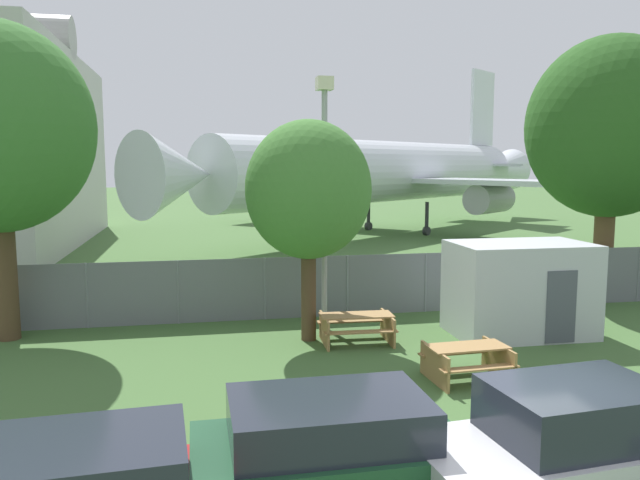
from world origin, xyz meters
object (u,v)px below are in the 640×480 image
object	(u,v)px
picnic_bench_open_grass	(356,325)
car_dark_green_hatchback_near_left	(329,452)
picnic_bench_near_cabin	(467,359)
tree_near_hangar	(308,191)
car_silver_sedan_centre	(567,448)
airplane	(388,172)
portable_cabin	(520,289)
tree_left_of_cabin	(610,128)

from	to	relation	value
picnic_bench_open_grass	car_dark_green_hatchback_near_left	size ratio (longest dim) A/B	0.54
picnic_bench_near_cabin	picnic_bench_open_grass	size ratio (longest dim) A/B	0.91
picnic_bench_near_cabin	picnic_bench_open_grass	xyz separation A→B (m)	(-1.66, 3.20, 0.01)
tree_near_hangar	car_silver_sedan_centre	size ratio (longest dim) A/B	1.37
tree_near_hangar	airplane	bearing A→B (deg)	68.03
portable_cabin	car_silver_sedan_centre	xyz separation A→B (m)	(-3.82, -8.25, -0.38)
picnic_bench_open_grass	car_silver_sedan_centre	distance (m)	8.34
tree_left_of_cabin	picnic_bench_open_grass	bearing A→B (deg)	-159.10
picnic_bench_near_cabin	car_silver_sedan_centre	world-z (taller)	car_silver_sedan_centre
airplane	car_dark_green_hatchback_near_left	size ratio (longest dim) A/B	8.81
picnic_bench_near_cabin	tree_near_hangar	xyz separation A→B (m)	(-2.84, 3.72, 3.51)
tree_left_of_cabin	car_silver_sedan_centre	bearing A→B (deg)	-126.92
airplane	portable_cabin	world-z (taller)	airplane
airplane	car_dark_green_hatchback_near_left	distance (m)	33.93
picnic_bench_open_grass	car_silver_sedan_centre	world-z (taller)	car_silver_sedan_centre
portable_cabin	picnic_bench_near_cabin	size ratio (longest dim) A/B	2.06
airplane	tree_left_of_cabin	bearing A→B (deg)	56.09
picnic_bench_near_cabin	tree_left_of_cabin	bearing A→B (deg)	40.38
portable_cabin	tree_left_of_cabin	size ratio (longest dim) A/B	0.41
portable_cabin	picnic_bench_near_cabin	world-z (taller)	portable_cabin
airplane	portable_cabin	size ratio (longest dim) A/B	8.73
portable_cabin	car_silver_sedan_centre	bearing A→B (deg)	-114.48
picnic_bench_open_grass	car_dark_green_hatchback_near_left	bearing A→B (deg)	-107.05
airplane	tree_near_hangar	bearing A→B (deg)	30.19
picnic_bench_near_cabin	tree_left_of_cabin	world-z (taller)	tree_left_of_cabin
picnic_bench_near_cabin	car_dark_green_hatchback_near_left	distance (m)	6.05
car_dark_green_hatchback_near_left	car_silver_sedan_centre	bearing A→B (deg)	-11.14
picnic_bench_open_grass	tree_left_of_cabin	world-z (taller)	tree_left_of_cabin
tree_near_hangar	picnic_bench_open_grass	bearing A→B (deg)	-23.74
portable_cabin	tree_left_of_cabin	bearing A→B (deg)	36.34
picnic_bench_near_cabin	airplane	bearing A→B (deg)	76.19
tree_left_of_cabin	tree_near_hangar	bearing A→B (deg)	-163.62
picnic_bench_open_grass	tree_near_hangar	bearing A→B (deg)	156.26
car_dark_green_hatchback_near_left	car_silver_sedan_centre	distance (m)	3.20
picnic_bench_near_cabin	car_dark_green_hatchback_near_left	xyz separation A→B (m)	(-4.02, -4.50, 0.38)
airplane	tree_near_hangar	distance (m)	25.66
picnic_bench_open_grass	car_dark_green_hatchback_near_left	world-z (taller)	car_dark_green_hatchback_near_left
portable_cabin	tree_left_of_cabin	world-z (taller)	tree_left_of_cabin
portable_cabin	car_silver_sedan_centre	size ratio (longest dim) A/B	0.87
picnic_bench_near_cabin	tree_near_hangar	size ratio (longest dim) A/B	0.31
car_dark_green_hatchback_near_left	tree_near_hangar	bearing A→B (deg)	81.40
portable_cabin	picnic_bench_near_cabin	bearing A→B (deg)	-132.62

